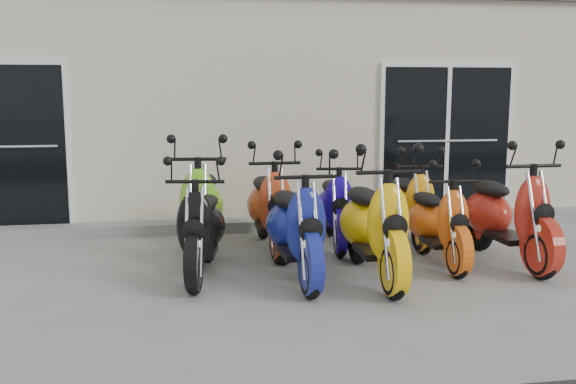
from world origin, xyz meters
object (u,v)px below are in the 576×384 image
Objects in this scene: scooter_front_orange_a at (374,210)px; scooter_back_blue at (335,196)px; scooter_front_blue at (295,213)px; scooter_front_red at (509,201)px; scooter_back_red at (269,194)px; scooter_front_orange_b at (438,210)px; scooter_back_green at (202,193)px; scooter_front_black at (201,215)px; scooter_back_yellow at (411,194)px.

scooter_back_blue is (-0.05, 1.48, -0.09)m from scooter_front_orange_a.
scooter_front_red is (2.45, 0.24, 0.02)m from scooter_front_blue.
scooter_back_red is at bearing -167.35° from scooter_back_blue.
scooter_front_orange_a is 1.18× the size of scooter_front_orange_b.
scooter_front_orange_a reaches higher than scooter_back_red.
scooter_back_red is at bearing 91.71° from scooter_front_blue.
scooter_back_green reaches higher than scooter_back_red.
scooter_front_black is 0.92× the size of scooter_front_red.
scooter_back_blue is at bearing 4.67° from scooter_back_red.
scooter_front_blue is (0.94, -0.26, 0.04)m from scooter_front_black.
scooter_back_red is at bearing 10.17° from scooter_back_green.
scooter_front_orange_a is at bearing -58.54° from scooter_back_red.
scooter_front_red is at bearing 8.40° from scooter_front_black.
scooter_front_red is 2.04m from scooter_back_blue.
scooter_front_red is 1.04× the size of scooter_back_red.
scooter_front_red reaches higher than scooter_back_red.
scooter_front_orange_a is 1.70m from scooter_front_red.
scooter_front_orange_b is at bearing 8.20° from scooter_front_blue.
scooter_front_orange_b is 1.03m from scooter_back_yellow.
scooter_front_blue is 1.54m from scooter_back_blue.
scooter_front_red is (0.79, -0.08, 0.10)m from scooter_front_orange_b.
scooter_front_orange_a reaches higher than scooter_back_yellow.
scooter_front_orange_a is at bearing -3.64° from scooter_front_black.
scooter_back_green is at bearing 96.40° from scooter_front_black.
scooter_front_orange_a is 0.99× the size of scooter_back_green.
scooter_front_orange_b is at bearing 27.03° from scooter_front_orange_a.
scooter_front_red reaches higher than scooter_front_blue.
scooter_back_green is 1.65m from scooter_back_blue.
scooter_front_blue reaches higher than scooter_back_yellow.
scooter_back_blue is at bearing 41.86° from scooter_front_black.
scooter_back_red reaches higher than scooter_front_black.
scooter_back_blue is at bearing 10.85° from scooter_back_green.
scooter_front_red is 1.12× the size of scooter_back_yellow.
scooter_front_black is 0.95× the size of scooter_back_red.
scooter_front_black is at bearing -139.61° from scooter_back_blue.
scooter_back_yellow is at bearing 120.76° from scooter_front_red.
scooter_front_red reaches higher than scooter_front_black.
scooter_back_green is at bearing 161.12° from scooter_front_red.
scooter_back_blue is at bearing 58.84° from scooter_front_blue.
scooter_front_orange_a reaches higher than scooter_back_blue.
scooter_front_blue is 1.69m from scooter_front_orange_b.
scooter_front_orange_a is 1.05× the size of scooter_back_red.
scooter_front_orange_a is (0.79, -0.12, 0.03)m from scooter_front_blue.
scooter_back_green is 1.06× the size of scooter_back_red.
scooter_front_blue is at bearing -86.51° from scooter_back_red.
scooter_front_orange_a is at bearing -32.33° from scooter_back_green.
scooter_front_blue is 1.10× the size of scooter_back_blue.
scooter_back_green is 2.63m from scooter_back_yellow.
scooter_back_blue reaches higher than scooter_front_orange_b.
scooter_back_yellow is at bearing 35.60° from scooter_front_blue.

